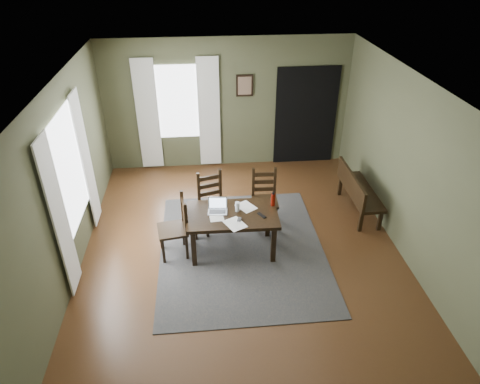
{
  "coord_description": "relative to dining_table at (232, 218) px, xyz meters",
  "views": [
    {
      "loc": [
        -0.55,
        -5.37,
        4.38
      ],
      "look_at": [
        0.0,
        0.3,
        0.9
      ],
      "focal_mm": 32.0,
      "sensor_mm": 36.0,
      "label": 1
    }
  ],
  "objects": [
    {
      "name": "dining_table",
      "position": [
        0.0,
        0.0,
        0.0
      ],
      "size": [
        1.4,
        0.86,
        0.69
      ],
      "rotation": [
        0.0,
        0.0,
        -0.02
      ],
      "color": "black",
      "rests_on": "rug"
    },
    {
      "name": "drinking_glass",
      "position": [
        0.08,
        0.06,
        0.16
      ],
      "size": [
        0.08,
        0.08,
        0.16
      ],
      "primitive_type": "cylinder",
      "rotation": [
        0.0,
        0.0,
        -0.16
      ],
      "color": "silver",
      "rests_on": "dining_table"
    },
    {
      "name": "doorway_back",
      "position": [
        1.8,
        2.97,
        0.43
      ],
      "size": [
        1.3,
        0.03,
        2.1
      ],
      "color": "black",
      "rests_on": "ground"
    },
    {
      "name": "paper_c",
      "position": [
        0.23,
        0.16,
        0.09
      ],
      "size": [
        0.36,
        0.38,
        0.0
      ],
      "primitive_type": "cube",
      "rotation": [
        0.0,
        0.0,
        0.58
      ],
      "color": "white",
      "rests_on": "dining_table"
    },
    {
      "name": "chair_back_left",
      "position": [
        -0.28,
        0.66,
        -0.12
      ],
      "size": [
        0.55,
        0.55,
        1.01
      ],
      "rotation": [
        0.0,
        0.0,
        0.28
      ],
      "color": "black",
      "rests_on": "rug"
    },
    {
      "name": "paper_a",
      "position": [
        -0.25,
        -0.06,
        0.09
      ],
      "size": [
        0.23,
        0.29,
        0.0
      ],
      "primitive_type": "cube",
      "rotation": [
        0.0,
        0.0,
        0.08
      ],
      "color": "white",
      "rests_on": "dining_table"
    },
    {
      "name": "room_shell",
      "position": [
        0.15,
        -0.0,
        1.18
      ],
      "size": [
        5.02,
        6.02,
        2.71
      ],
      "color": "#474B31",
      "rests_on": "ground"
    },
    {
      "name": "bench",
      "position": [
        2.3,
        0.9,
        -0.15
      ],
      "size": [
        0.44,
        1.38,
        0.78
      ],
      "rotation": [
        0.0,
        0.0,
        1.57
      ],
      "color": "black",
      "rests_on": "ground"
    },
    {
      "name": "window_back",
      "position": [
        -0.85,
        2.97,
        0.83
      ],
      "size": [
        1.0,
        0.01,
        1.5
      ],
      "color": "white",
      "rests_on": "ground"
    },
    {
      "name": "water_bottle",
      "position": [
        0.65,
        0.17,
        0.2
      ],
      "size": [
        0.07,
        0.07,
        0.24
      ],
      "rotation": [
        0.0,
        0.0,
        -0.06
      ],
      "color": "#991A0B",
      "rests_on": "dining_table"
    },
    {
      "name": "curtain_left_near",
      "position": [
        -2.29,
        -0.62,
        0.58
      ],
      "size": [
        0.03,
        0.48,
        2.3
      ],
      "color": "silver",
      "rests_on": "ground"
    },
    {
      "name": "rug",
      "position": [
        0.15,
        -0.0,
        -0.61
      ],
      "size": [
        2.6,
        3.2,
        0.01
      ],
      "color": "#363636",
      "rests_on": "ground"
    },
    {
      "name": "tv_remote",
      "position": [
        0.44,
        -0.11,
        0.09
      ],
      "size": [
        0.13,
        0.17,
        0.02
      ],
      "primitive_type": "cube",
      "rotation": [
        0.0,
        0.0,
        0.54
      ],
      "color": "black",
      "rests_on": "dining_table"
    },
    {
      "name": "curtain_left_far",
      "position": [
        -2.29,
        1.02,
        0.58
      ],
      "size": [
        0.03,
        0.48,
        2.3
      ],
      "color": "silver",
      "rests_on": "ground"
    },
    {
      "name": "curtain_back_left",
      "position": [
        -1.47,
        2.94,
        0.58
      ],
      "size": [
        0.44,
        0.03,
        2.3
      ],
      "color": "silver",
      "rests_on": "ground"
    },
    {
      "name": "ground",
      "position": [
        0.15,
        -0.0,
        -0.62
      ],
      "size": [
        5.0,
        6.0,
        0.01
      ],
      "color": "#492C16"
    },
    {
      "name": "computer_mouse",
      "position": [
        0.09,
        -0.19,
        0.1
      ],
      "size": [
        0.07,
        0.1,
        0.03
      ],
      "primitive_type": "cube",
      "rotation": [
        0.0,
        0.0,
        -0.29
      ],
      "color": "#3F3F42",
      "rests_on": "dining_table"
    },
    {
      "name": "framed_picture",
      "position": [
        0.5,
        2.96,
        1.13
      ],
      "size": [
        0.34,
        0.03,
        0.44
      ],
      "color": "black",
      "rests_on": "ground"
    },
    {
      "name": "paper_e",
      "position": [
        0.02,
        -0.28,
        0.09
      ],
      "size": [
        0.37,
        0.4,
        0.0
      ],
      "primitive_type": "cube",
      "rotation": [
        0.0,
        0.0,
        0.48
      ],
      "color": "white",
      "rests_on": "dining_table"
    },
    {
      "name": "chair_end",
      "position": [
        -0.87,
        -0.0,
        -0.12
      ],
      "size": [
        0.51,
        0.51,
        1.01
      ],
      "rotation": [
        0.0,
        0.0,
        -1.41
      ],
      "color": "black",
      "rests_on": "rug"
    },
    {
      "name": "laptop",
      "position": [
        -0.22,
        0.1,
        0.14
      ],
      "size": [
        0.31,
        0.26,
        0.2
      ],
      "rotation": [
        0.0,
        0.0,
        -0.09
      ],
      "color": "#B7B7BC",
      "rests_on": "dining_table"
    },
    {
      "name": "window_left",
      "position": [
        -2.32,
        0.2,
        0.83
      ],
      "size": [
        0.01,
        1.3,
        1.7
      ],
      "color": "white",
      "rests_on": "ground"
    },
    {
      "name": "chair_back_right",
      "position": [
        0.61,
        0.72,
        -0.13
      ],
      "size": [
        0.45,
        0.45,
        0.99
      ],
      "rotation": [
        0.0,
        0.0,
        -0.04
      ],
      "color": "black",
      "rests_on": "rug"
    },
    {
      "name": "curtain_back_right",
      "position": [
        -0.23,
        2.94,
        0.58
      ],
      "size": [
        0.44,
        0.03,
        2.3
      ],
      "color": "silver",
      "rests_on": "ground"
    }
  ]
}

